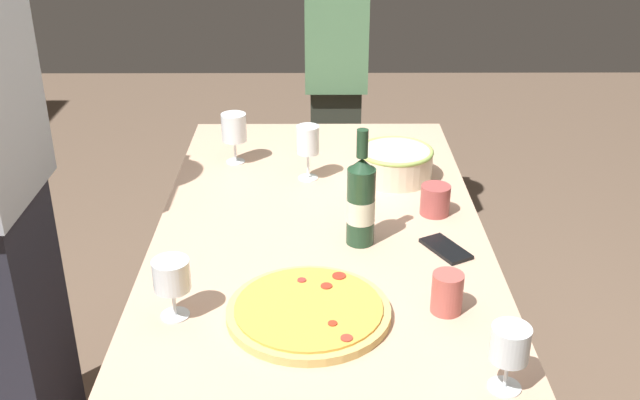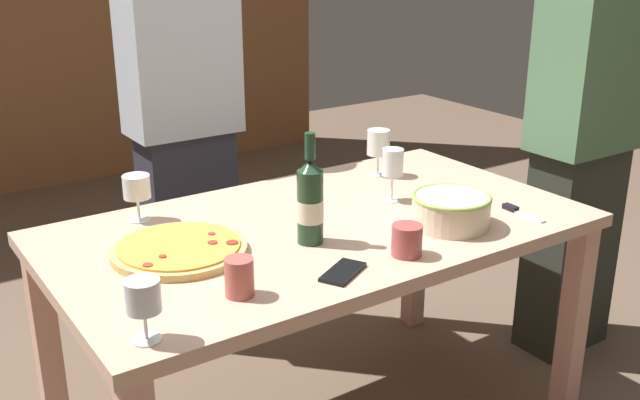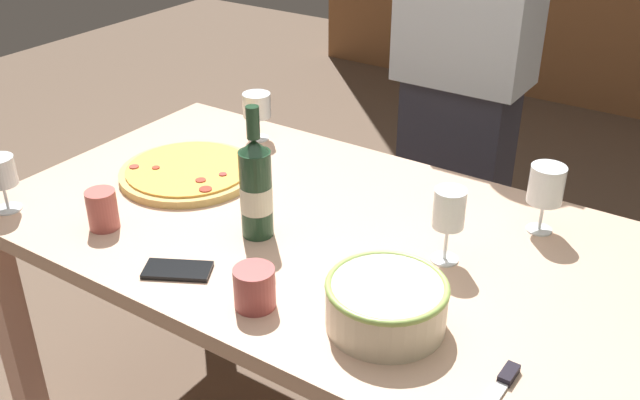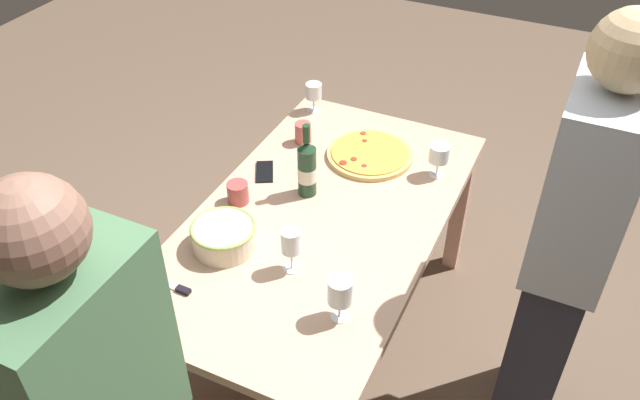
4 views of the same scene
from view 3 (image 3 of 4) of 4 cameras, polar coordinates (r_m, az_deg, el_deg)
dining_table at (r=1.78m, az=0.00°, el=-4.72°), size 1.60×0.90×0.75m
pizza at (r=1.99m, az=-10.27°, el=2.20°), size 0.37×0.37×0.03m
serving_bowl at (r=1.40m, az=5.23°, el=-8.01°), size 0.24×0.24×0.10m
wine_bottle at (r=1.65m, az=-5.06°, el=0.98°), size 0.08×0.08×0.32m
wine_glass_near_pizza at (r=1.92m, az=-23.83°, el=1.97°), size 0.08×0.08×0.14m
wine_glass_by_bottle at (r=2.16m, az=-4.98°, el=7.25°), size 0.08×0.08×0.14m
wine_glass_far_left at (r=1.74m, az=17.35°, el=1.08°), size 0.08×0.08×0.17m
wine_glass_far_right at (r=1.57m, az=10.09°, el=-0.97°), size 0.07×0.07×0.17m
cup_amber at (r=1.45m, az=-5.17°, el=-6.87°), size 0.08×0.08×0.09m
cup_ceramic at (r=1.78m, az=-16.72°, el=-0.73°), size 0.07×0.07×0.10m
cell_phone at (r=1.60m, az=-11.13°, el=-5.42°), size 0.16×0.13×0.01m
pizza_knife at (r=1.33m, az=14.08°, el=-13.93°), size 0.02×0.16×0.02m
person_host at (r=2.41m, az=11.21°, el=9.82°), size 0.41×0.24×1.72m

